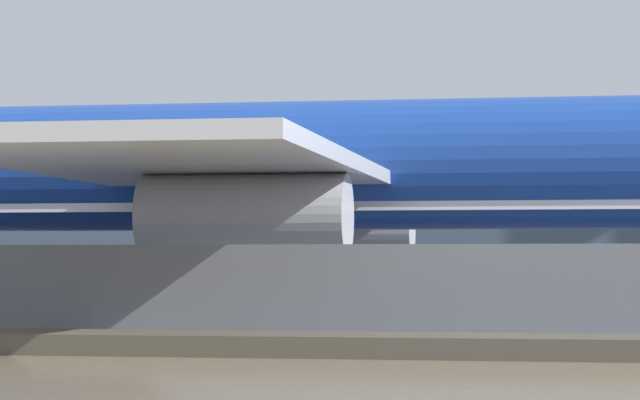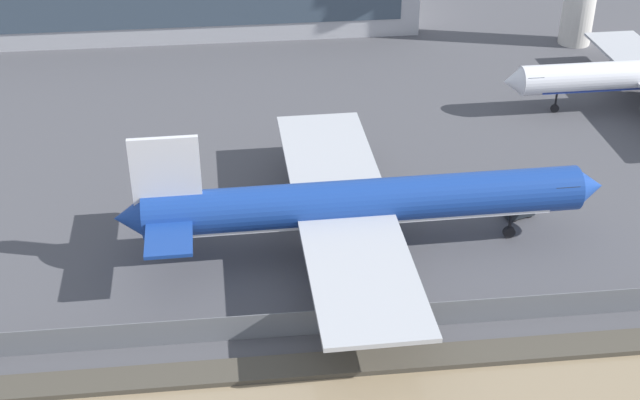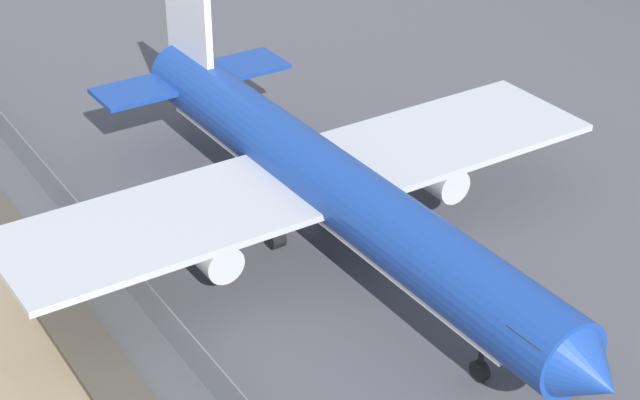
% 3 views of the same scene
% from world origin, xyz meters
% --- Properties ---
extents(ground_plane, '(500.00, 500.00, 0.00)m').
position_xyz_m(ground_plane, '(0.00, 0.00, 0.00)').
color(ground_plane, '#4C4C51').
extents(shoreline_seawall, '(320.00, 3.00, 0.50)m').
position_xyz_m(shoreline_seawall, '(0.00, -20.50, 0.25)').
color(shoreline_seawall, '#474238').
rests_on(shoreline_seawall, ground).
extents(perimeter_fence, '(280.00, 0.10, 2.66)m').
position_xyz_m(perimeter_fence, '(0.00, -16.00, 1.33)').
color(perimeter_fence, slate).
rests_on(perimeter_fence, ground).
extents(cargo_jet_blue, '(49.92, 42.73, 14.23)m').
position_xyz_m(cargo_jet_blue, '(3.27, -2.79, 5.43)').
color(cargo_jet_blue, '#193D93').
rests_on(cargo_jet_blue, ground).
extents(terminal_building, '(77.30, 21.33, 12.25)m').
position_xyz_m(terminal_building, '(-16.14, 67.32, 6.13)').
color(terminal_building, '#B2B2B7').
rests_on(terminal_building, ground).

